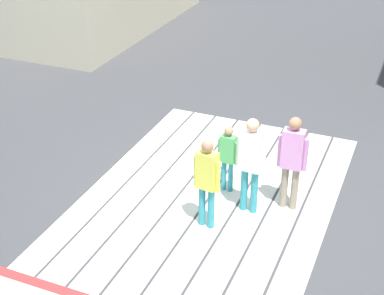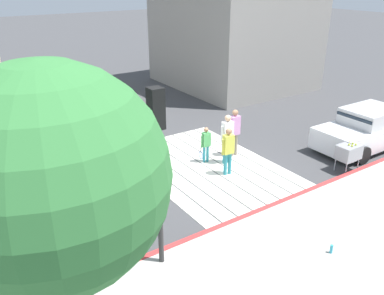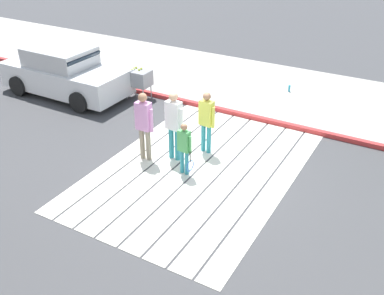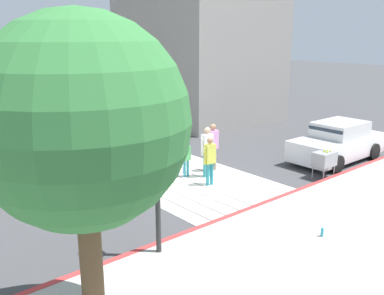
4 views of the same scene
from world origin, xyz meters
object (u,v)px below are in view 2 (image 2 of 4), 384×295
at_px(pedestrian_adult_lead, 235,129).
at_px(pedestrian_adult_trailing, 227,136).
at_px(pedestrian_child_with_racket, 206,143).
at_px(pedestrian_adult_side, 228,148).
at_px(street_tree, 56,180).
at_px(water_bottle, 331,249).
at_px(traffic_light_corner, 157,145).
at_px(car_parked_near_curb, 366,129).
at_px(tennis_ball_cart, 349,152).

xyz_separation_m(pedestrian_adult_lead, pedestrian_adult_trailing, (-0.37, 0.62, 0.01)).
bearing_deg(pedestrian_child_with_racket, pedestrian_adult_side, -177.21).
height_order(street_tree, water_bottle, street_tree).
relative_size(pedestrian_adult_lead, pedestrian_child_with_racket, 1.34).
height_order(traffic_light_corner, water_bottle, traffic_light_corner).
xyz_separation_m(car_parked_near_curb, pedestrian_child_with_racket, (2.33, 5.92, 0.02)).
bearing_deg(street_tree, pedestrian_adult_lead, -55.26).
bearing_deg(pedestrian_adult_side, street_tree, 123.06).
height_order(pedestrian_adult_lead, pedestrian_adult_side, pedestrian_adult_lead).
bearing_deg(car_parked_near_curb, pedestrian_child_with_racket, 68.55).
bearing_deg(pedestrian_adult_side, traffic_light_corner, 123.54).
height_order(tennis_ball_cart, pedestrian_adult_trailing, pedestrian_adult_trailing).
bearing_deg(traffic_light_corner, pedestrian_adult_trailing, -53.48).
xyz_separation_m(water_bottle, pedestrian_adult_side, (4.74, -0.61, 0.73)).
bearing_deg(pedestrian_adult_side, tennis_ball_cart, -119.82).
height_order(car_parked_near_curb, tennis_ball_cart, car_parked_near_curb).
bearing_deg(pedestrian_adult_lead, car_parked_near_curb, -115.15).
relative_size(street_tree, tennis_ball_cart, 5.23).
bearing_deg(pedestrian_child_with_racket, tennis_ball_cart, -131.65).
bearing_deg(tennis_ball_cart, pedestrian_adult_lead, 37.92).
bearing_deg(street_tree, tennis_ball_cart, -77.74).
bearing_deg(pedestrian_adult_trailing, street_tree, 125.10).
xyz_separation_m(tennis_ball_cart, pedestrian_adult_side, (2.05, 3.57, 0.26)).
xyz_separation_m(traffic_light_corner, pedestrian_child_with_racket, (3.90, -4.05, -2.29)).
relative_size(street_tree, pedestrian_adult_trailing, 2.94).
bearing_deg(water_bottle, street_tree, 85.16).
bearing_deg(pedestrian_adult_lead, pedestrian_child_with_racket, 84.76).
bearing_deg(water_bottle, pedestrian_adult_side, -7.34).
height_order(pedestrian_adult_side, pedestrian_child_with_racket, pedestrian_adult_side).
xyz_separation_m(street_tree, pedestrian_child_with_racket, (5.42, -6.45, -2.88)).
bearing_deg(traffic_light_corner, car_parked_near_curb, -81.00).
bearing_deg(water_bottle, pedestrian_child_with_racket, -5.33).
distance_m(street_tree, pedestrian_adult_side, 8.21).
bearing_deg(pedestrian_adult_side, car_parked_near_curb, -101.06).
relative_size(pedestrian_adult_side, pedestrian_child_with_racket, 1.24).
distance_m(water_bottle, pedestrian_adult_side, 4.83).
xyz_separation_m(pedestrian_adult_trailing, pedestrian_adult_side, (-0.70, 0.52, -0.09)).
xyz_separation_m(traffic_light_corner, pedestrian_adult_lead, (3.79, -5.25, -2.00)).
bearing_deg(tennis_ball_cart, water_bottle, 122.78).
relative_size(water_bottle, pedestrian_child_with_racket, 0.17).
distance_m(tennis_ball_cart, pedestrian_child_with_racket, 4.85).
distance_m(tennis_ball_cart, pedestrian_adult_trailing, 4.12).
bearing_deg(pedestrian_adult_trailing, traffic_light_corner, 126.52).
xyz_separation_m(water_bottle, pedestrian_adult_lead, (5.81, -1.75, 0.81)).
distance_m(traffic_light_corner, pedestrian_child_with_racket, 6.07).
height_order(traffic_light_corner, pedestrian_adult_side, traffic_light_corner).
relative_size(street_tree, pedestrian_adult_lead, 2.98).
relative_size(tennis_ball_cart, pedestrian_child_with_racket, 0.77).
height_order(traffic_light_corner, street_tree, street_tree).
xyz_separation_m(car_parked_near_curb, tennis_ball_cart, (-0.90, 2.29, -0.04)).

